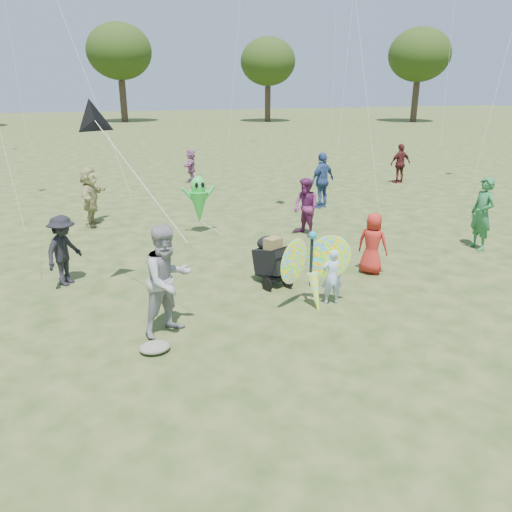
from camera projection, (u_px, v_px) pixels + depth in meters
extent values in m
plane|color=#51592B|center=(294.00, 340.00, 8.78)|extent=(160.00, 160.00, 0.00)
imported|color=#AAC0F1|center=(332.00, 276.00, 10.07)|extent=(0.47, 0.34, 1.18)
imported|color=#929498|center=(168.00, 280.00, 8.75)|extent=(1.22, 1.12, 2.02)
ellipsoid|color=gray|center=(155.00, 347.00, 8.38)|extent=(0.52, 0.43, 0.17)
imported|color=#B3241C|center=(373.00, 243.00, 11.68)|extent=(0.82, 0.85, 1.46)
imported|color=black|center=(64.00, 250.00, 10.98)|extent=(1.09, 1.17, 1.59)
imported|color=#314C88|center=(322.00, 180.00, 17.86)|extent=(1.26, 0.92, 1.98)
imported|color=tan|center=(90.00, 196.00, 15.63)|extent=(1.05, 1.80, 1.85)
imported|color=#6F255C|center=(306.00, 207.00, 14.57)|extent=(0.85, 0.97, 1.70)
imported|color=#296F3C|center=(482.00, 214.00, 13.32)|extent=(0.49, 0.73, 1.96)
imported|color=#541C1E|center=(400.00, 164.00, 22.38)|extent=(1.05, 0.48, 1.75)
imported|color=#9E5A8E|center=(191.00, 165.00, 22.80)|extent=(0.89, 1.42, 1.46)
cube|color=black|center=(272.00, 261.00, 11.08)|extent=(0.77, 0.97, 0.71)
cube|color=black|center=(272.00, 274.00, 11.19)|extent=(0.65, 0.79, 0.10)
ellipsoid|color=black|center=(268.00, 243.00, 11.20)|extent=(0.51, 0.45, 0.33)
cylinder|color=black|center=(267.00, 284.00, 10.83)|extent=(0.17, 0.29, 0.30)
cylinder|color=black|center=(288.00, 282.00, 10.98)|extent=(0.17, 0.29, 0.30)
cylinder|color=black|center=(265.00, 272.00, 11.63)|extent=(0.13, 0.22, 0.22)
cylinder|color=black|center=(280.00, 249.00, 10.51)|extent=(0.41, 0.21, 0.03)
cube|color=olive|center=(273.00, 244.00, 10.91)|extent=(0.42, 0.39, 0.26)
ellipsoid|color=red|center=(294.00, 262.00, 9.70)|extent=(0.98, 0.71, 1.24)
ellipsoid|color=red|center=(329.00, 257.00, 9.93)|extent=(0.98, 0.71, 1.24)
cylinder|color=black|center=(311.00, 262.00, 9.85)|extent=(0.06, 0.06, 1.00)
cone|color=red|center=(316.00, 295.00, 9.92)|extent=(0.36, 0.49, 0.93)
sphere|color=teal|center=(313.00, 235.00, 9.65)|extent=(0.16, 0.16, 0.16)
cone|color=black|center=(94.00, 120.00, 9.47)|extent=(0.89, 0.62, 0.81)
cylinder|color=silver|center=(139.00, 179.00, 9.12)|extent=(1.31, 1.99, 2.01)
cone|color=green|center=(199.00, 207.00, 14.78)|extent=(0.56, 0.56, 0.95)
ellipsoid|color=green|center=(198.00, 186.00, 14.57)|extent=(0.44, 0.39, 0.57)
ellipsoid|color=black|center=(197.00, 185.00, 14.36)|extent=(0.10, 0.05, 0.17)
ellipsoid|color=black|center=(203.00, 185.00, 14.42)|extent=(0.10, 0.05, 0.17)
cylinder|color=green|center=(189.00, 195.00, 14.56)|extent=(0.43, 0.10, 0.49)
cylinder|color=green|center=(209.00, 193.00, 14.74)|extent=(0.43, 0.10, 0.49)
cylinder|color=silver|center=(211.00, 228.00, 14.89)|extent=(0.61, 0.41, 0.41)
cylinder|color=silver|center=(76.00, 49.00, 13.88)|extent=(2.11, 3.34, 7.77)
cylinder|color=#3A2D21|center=(123.00, 101.00, 57.76)|extent=(0.77, 0.77, 4.62)
ellipsoid|color=#2B4214|center=(119.00, 51.00, 56.00)|extent=(7.26, 7.26, 6.17)
cylinder|color=#3A2D21|center=(268.00, 104.00, 58.34)|extent=(0.66, 0.67, 3.99)
ellipsoid|color=#2B4214|center=(268.00, 61.00, 56.81)|extent=(6.27, 6.27, 5.33)
cylinder|color=#3A2D21|center=(415.00, 102.00, 57.85)|extent=(0.73, 0.73, 4.41)
ellipsoid|color=#2B4214|center=(420.00, 55.00, 56.16)|extent=(6.93, 6.93, 5.89)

